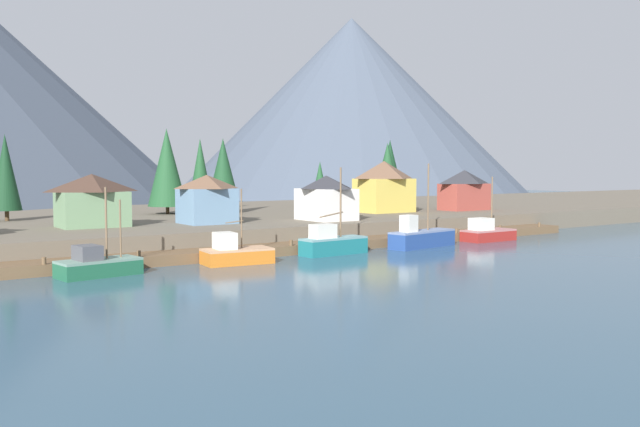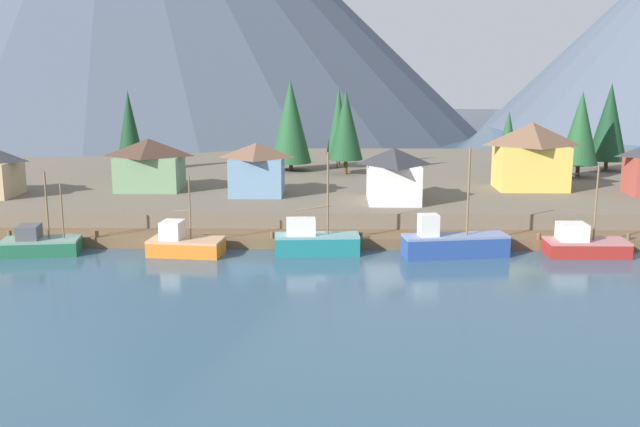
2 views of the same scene
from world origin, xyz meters
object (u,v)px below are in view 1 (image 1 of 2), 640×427
fishing_boat_red (487,233)px  fishing_boat_teal (332,243)px  house_yellow (384,186)px  conifer_back_right (200,169)px  conifer_near_right (223,169)px  conifer_centre (6,172)px  conifer_mid_left (167,167)px  house_white (326,197)px  house_red (464,190)px  conifer_back_left (387,170)px  fishing_boat_green (97,265)px  conifer_mid_right (390,169)px  fishing_boat_blue (421,237)px  house_blue (207,199)px  house_green (92,200)px  conifer_near_left (320,181)px  fishing_boat_orange (235,253)px

fishing_boat_red → fishing_boat_teal: bearing=179.8°
house_yellow → conifer_back_right: conifer_back_right is taller
conifer_near_right → conifer_back_right: (-0.90, 5.85, 0.08)m
conifer_back_right → conifer_centre: bearing=-171.9°
conifer_near_right → conifer_mid_left: conifer_mid_left is taller
house_white → house_yellow: bearing=26.5°
conifer_centre → house_white: bearing=-32.6°
conifer_back_right → conifer_centre: 27.87m
house_white → house_red: size_ratio=0.90×
house_yellow → conifer_back_left: (8.42, 9.18, 2.31)m
fishing_boat_green → conifer_mid_right: (62.42, 36.02, 8.07)m
fishing_boat_blue → house_white: size_ratio=1.33×
house_blue → conifer_centre: 25.73m
house_yellow → house_red: bearing=-13.1°
conifer_near_right → fishing_boat_red: bearing=-57.1°
fishing_boat_red → house_white: 20.36m
house_white → conifer_centre: (-33.13, 21.16, 3.12)m
conifer_near_right → conifer_back_right: 5.92m
fishing_boat_blue → conifer_near_right: conifer_near_right is taller
conifer_near_right → conifer_centre: size_ratio=1.01×
conifer_back_right → conifer_back_left: bearing=-14.6°
house_red → conifer_centre: 65.06m
fishing_boat_red → house_green: 46.76m
conifer_mid_right → conifer_back_right: bearing=177.2°
house_yellow → conifer_near_right: bearing=151.8°
conifer_near_left → conifer_centre: bearing=-172.8°
conifer_near_left → conifer_mid_right: (12.26, -4.27, 2.12)m
fishing_boat_orange → conifer_mid_left: (7.37, 34.94, 8.12)m
fishing_boat_red → fishing_boat_orange: bearing=-179.4°
conifer_mid_left → conifer_centre: size_ratio=1.14×
conifer_near_right → fishing_boat_teal: bearing=-95.8°
house_green → fishing_boat_orange: bearing=-68.3°
fishing_boat_green → house_yellow: (48.24, 20.75, 5.44)m
conifer_back_right → conifer_mid_left: bearing=-156.5°
fishing_boat_teal → house_green: 27.05m
conifer_back_right → conifer_centre: (-27.59, -3.92, -0.48)m
fishing_boat_teal → house_yellow: size_ratio=1.13×
fishing_boat_red → house_blue: size_ratio=1.34×
conifer_near_right → conifer_mid_right: (35.02, 4.12, 0.14)m
house_white → house_green: (-26.92, 6.50, 0.13)m
house_yellow → conifer_near_left: bearing=84.4°
fishing_boat_teal → fishing_boat_green: bearing=177.5°
house_blue → conifer_mid_left: bearing=82.1°
conifer_back_left → house_blue: bearing=-160.9°
fishing_boat_red → conifer_back_right: bearing=119.6°
house_blue → conifer_centre: (-18.62, 17.49, 3.06)m
house_white → conifer_centre: 39.43m
house_white → conifer_back_right: size_ratio=0.65×
fishing_boat_green → conifer_near_right: bearing=41.2°
fishing_boat_blue → house_blue: size_ratio=1.60×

